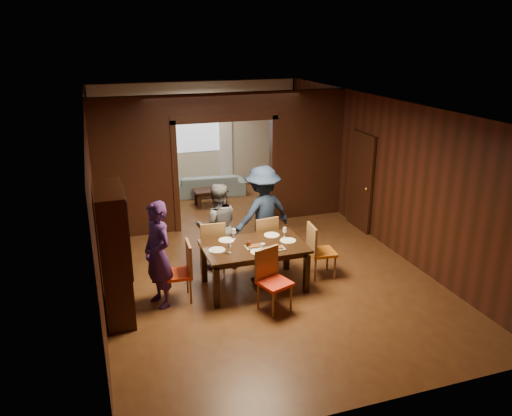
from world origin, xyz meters
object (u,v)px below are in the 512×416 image
object	(u,v)px
coffee_table	(210,197)
chair_far_l	(212,245)
person_navy	(263,214)
hutch	(114,253)
chair_right	(322,250)
chair_near	(275,281)
chair_far_r	(262,240)
person_grey	(217,226)
sofa	(208,184)
dining_table	(254,266)
chair_left	(177,272)
person_purple	(158,255)

from	to	relation	value
coffee_table	chair_far_l	xyz separation A→B (m)	(-0.80, -3.54, 0.28)
person_navy	hutch	distance (m)	2.94
chair_right	hutch	xyz separation A→B (m)	(-3.47, -0.15, 0.52)
chair_near	chair_far_r	bearing A→B (deg)	58.13
chair_far_r	chair_far_l	bearing A→B (deg)	-10.21
coffee_table	chair_right	world-z (taller)	chair_right
person_grey	chair_right	size ratio (longest dim) A/B	1.64
sofa	chair_near	world-z (taller)	chair_near
dining_table	chair_far_l	world-z (taller)	chair_far_l
coffee_table	chair_far_l	distance (m)	3.64
chair_left	chair_right	size ratio (longest dim) A/B	1.00
person_grey	hutch	bearing A→B (deg)	34.26
person_purple	person_grey	xyz separation A→B (m)	(1.19, 1.00, -0.06)
person_purple	person_navy	xyz separation A→B (m)	(2.07, 1.08, 0.05)
coffee_table	dining_table	bearing A→B (deg)	-93.66
person_purple	sofa	xyz separation A→B (m)	(2.00, 5.29, -0.57)
sofa	person_purple	bearing A→B (deg)	74.61
person_grey	chair_near	world-z (taller)	person_grey
coffee_table	chair_left	xyz separation A→B (m)	(-1.58, -4.42, 0.28)
person_grey	chair_left	bearing A→B (deg)	50.74
chair_far_l	chair_far_r	xyz separation A→B (m)	(0.94, -0.05, 0.00)
person_grey	chair_left	distance (m)	1.35
chair_right	person_navy	bearing A→B (deg)	42.11
person_purple	chair_right	distance (m)	2.85
person_grey	chair_far_r	size ratio (longest dim) A/B	1.64
chair_right	chair_far_r	xyz separation A→B (m)	(-0.84, 0.78, 0.00)
chair_far_l	hutch	size ratio (longest dim) A/B	0.48
sofa	coffee_table	bearing A→B (deg)	85.81
chair_far_r	hutch	world-z (taller)	hutch
coffee_table	hutch	world-z (taller)	hutch
chair_left	chair_right	bearing A→B (deg)	93.65
person_navy	dining_table	size ratio (longest dim) A/B	1.08
chair_far_l	person_purple	bearing A→B (deg)	45.76
coffee_table	person_purple	bearing A→B (deg)	-112.62
chair_left	chair_far_l	distance (m)	1.17
dining_table	coffee_table	size ratio (longest dim) A/B	2.10
coffee_table	person_grey	bearing A→B (deg)	-100.98
chair_near	chair_far_l	bearing A→B (deg)	90.21
coffee_table	chair_near	xyz separation A→B (m)	(-0.21, -5.18, 0.28)
person_navy	coffee_table	xyz separation A→B (m)	(-0.21, 3.38, -0.71)
sofa	chair_right	distance (m)	5.27
person_grey	chair_far_l	xyz separation A→B (m)	(-0.13, -0.08, -0.31)
person_navy	chair_near	bearing A→B (deg)	60.83
chair_far_l	chair_far_r	size ratio (longest dim) A/B	1.00
person_grey	chair_far_l	size ratio (longest dim) A/B	1.64
dining_table	chair_near	bearing A→B (deg)	-84.88
chair_far_r	chair_near	world-z (taller)	same
hutch	person_grey	bearing A→B (deg)	30.19
chair_right	person_grey	bearing A→B (deg)	65.71
person_purple	chair_left	bearing A→B (deg)	77.30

